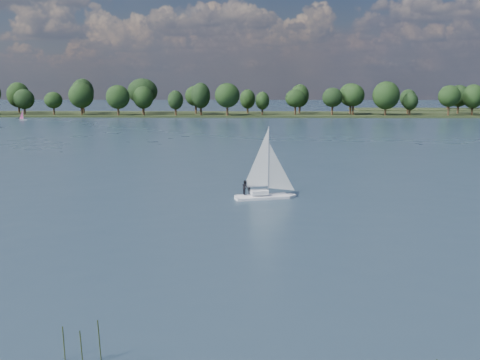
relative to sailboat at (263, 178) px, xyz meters
The scene contains 5 objects.
ground 67.90m from the sailboat, 87.24° to the left, with size 700.00×700.00×0.00m, color #233342.
far_shore 179.82m from the sailboat, 88.96° to the left, with size 660.00×40.00×1.50m, color black.
sailboat is the anchor object (origin of this frame).
dinghy_pink 168.72m from the sailboat, 122.29° to the left, with size 2.85×1.80×4.25m.
treeline 176.36m from the sailboat, 87.54° to the left, with size 562.27×74.26×18.44m.
Camera 1 is at (-4.61, -31.50, 13.74)m, focal length 40.00 mm.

